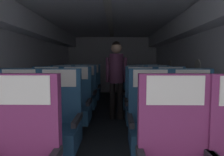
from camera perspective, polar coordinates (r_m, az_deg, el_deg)
name	(u,v)px	position (r m, az deg, el deg)	size (l,w,h in m)	color
ground	(109,124)	(3.78, -0.89, -13.37)	(3.54, 7.77, 0.02)	#23282D
fuselage_shell	(109,43)	(3.87, -0.78, 10.07)	(3.42, 7.42, 2.11)	silver
seat_b_left_window	(17,124)	(2.53, -26.07, -12.03)	(0.52, 0.50, 1.09)	#38383D
seat_b_left_aisle	(58,125)	(2.34, -15.53, -13.08)	(0.52, 0.50, 1.09)	#38383D
seat_b_right_aisle	(194,125)	(2.42, 22.92, -12.66)	(0.52, 0.50, 1.09)	#38383D
seat_b_right_window	(151,126)	(2.28, 11.34, -13.49)	(0.52, 0.50, 1.09)	#38383D
seat_c_left_window	(46,106)	(3.34, -18.84, -7.70)	(0.52, 0.50, 1.09)	#38383D
seat_c_left_aisle	(75,106)	(3.22, -10.67, -7.99)	(0.52, 0.50, 1.09)	#38383D
seat_c_right_aisle	(171,106)	(3.28, 16.98, -7.86)	(0.52, 0.50, 1.09)	#38383D
seat_c_right_window	(141,106)	(3.19, 8.38, -8.07)	(0.52, 0.50, 1.09)	#38383D
seat_d_left_window	(61,95)	(4.22, -14.59, -4.96)	(0.52, 0.50, 1.09)	#38383D
seat_d_left_aisle	(84,96)	(4.12, -8.14, -5.09)	(0.52, 0.50, 1.09)	#38383D
seat_d_right_aisle	(158,96)	(4.16, 13.28, -5.08)	(0.52, 0.50, 1.09)	#38383D
seat_d_right_window	(135,96)	(4.10, 6.63, -5.12)	(0.52, 0.50, 1.09)	#38383D
seat_e_left_window	(71,89)	(5.12, -11.79, -3.17)	(0.52, 0.50, 1.09)	#38383D
seat_e_left_aisle	(90,89)	(5.04, -6.33, -3.23)	(0.52, 0.50, 1.09)	#38383D
seat_e_right_aisle	(150,89)	(5.08, 11.08, -3.22)	(0.52, 0.50, 1.09)	#38383D
seat_e_right_window	(132,89)	(5.02, 5.73, -3.26)	(0.52, 0.50, 1.09)	#38383D
flight_attendant	(116,72)	(3.92, 1.27, 1.84)	(0.43, 0.28, 1.57)	black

